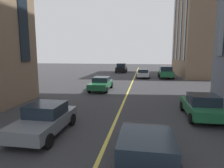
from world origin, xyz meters
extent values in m
cube|color=#D8C64C|center=(20.00, 0.00, 0.00)|extent=(80.00, 0.16, 0.01)
cube|color=#B7BABF|center=(34.23, -1.39, 0.59)|extent=(4.40, 1.80, 0.55)
cube|color=#19232D|center=(34.01, -1.39, 1.12)|extent=(1.85, 1.58, 0.50)
cylinder|color=black|center=(35.68, -0.53, 0.32)|extent=(0.64, 0.22, 0.64)
cylinder|color=black|center=(35.68, -2.25, 0.32)|extent=(0.64, 0.22, 0.64)
cylinder|color=black|center=(32.78, -0.53, 0.32)|extent=(0.64, 0.22, 0.64)
cylinder|color=black|center=(32.78, -2.25, 0.32)|extent=(0.64, 0.22, 0.64)
cube|color=slate|center=(11.06, 3.00, 0.57)|extent=(3.90, 1.75, 0.55)
cube|color=#19232D|center=(11.25, 3.00, 1.12)|extent=(1.64, 1.54, 0.55)
cylinder|color=black|center=(9.77, 2.16, 0.30)|extent=(0.60, 0.21, 0.60)
cylinder|color=black|center=(9.77, 3.84, 0.30)|extent=(0.60, 0.21, 0.60)
cylinder|color=black|center=(12.35, 2.16, 0.30)|extent=(0.60, 0.21, 0.60)
cylinder|color=black|center=(12.35, 3.84, 0.30)|extent=(0.60, 0.21, 0.60)
cube|color=#1E6038|center=(14.82, -4.90, 0.57)|extent=(3.90, 1.75, 0.55)
cube|color=#19232D|center=(14.62, -4.90, 1.12)|extent=(1.64, 1.54, 0.55)
cylinder|color=black|center=(16.10, -4.06, 0.30)|extent=(0.60, 0.21, 0.60)
cylinder|color=black|center=(16.10, -5.74, 0.30)|extent=(0.60, 0.21, 0.60)
cylinder|color=black|center=(13.53, -4.06, 0.30)|extent=(0.60, 0.21, 0.60)
cube|color=#1E6038|center=(34.27, -4.90, 0.78)|extent=(4.70, 1.95, 0.80)
cube|color=#19232D|center=(34.27, -4.90, 1.53)|extent=(2.58, 1.72, 0.70)
cylinder|color=black|center=(35.82, -3.96, 0.38)|extent=(0.76, 0.27, 0.76)
cylinder|color=black|center=(35.82, -5.84, 0.38)|extent=(0.76, 0.27, 0.76)
cylinder|color=black|center=(32.72, -3.96, 0.38)|extent=(0.76, 0.27, 0.76)
cylinder|color=black|center=(32.72, -5.84, 0.38)|extent=(0.76, 0.27, 0.76)
cube|color=black|center=(42.98, 3.11, 0.78)|extent=(4.70, 1.95, 0.80)
cube|color=#19232D|center=(42.98, 3.11, 1.53)|extent=(2.58, 1.72, 0.70)
cylinder|color=black|center=(41.43, 2.18, 0.38)|extent=(0.76, 0.27, 0.76)
cylinder|color=black|center=(41.43, 4.05, 0.38)|extent=(0.76, 0.27, 0.76)
cylinder|color=black|center=(44.53, 2.18, 0.38)|extent=(0.76, 0.27, 0.76)
cylinder|color=black|center=(44.53, 4.05, 0.38)|extent=(0.76, 0.27, 0.76)
cube|color=#1E6038|center=(22.38, 2.85, 0.59)|extent=(4.40, 1.80, 0.55)
cube|color=#19232D|center=(22.60, 2.85, 1.12)|extent=(1.85, 1.58, 0.50)
cylinder|color=black|center=(20.93, 1.99, 0.32)|extent=(0.64, 0.22, 0.64)
cylinder|color=black|center=(20.93, 3.71, 0.32)|extent=(0.64, 0.22, 0.64)
cylinder|color=black|center=(23.83, 1.99, 0.32)|extent=(0.64, 0.22, 0.64)
cylinder|color=black|center=(23.83, 3.71, 0.32)|extent=(0.64, 0.22, 0.64)
cube|color=black|center=(8.64, -1.62, 0.59)|extent=(4.40, 1.80, 0.55)
cube|color=#19232D|center=(8.42, -1.62, 1.12)|extent=(1.85, 1.58, 0.50)
cylinder|color=black|center=(10.09, -0.76, 0.32)|extent=(0.64, 0.22, 0.64)
cylinder|color=black|center=(10.09, -2.49, 0.32)|extent=(0.64, 0.22, 0.64)
cube|color=#846B51|center=(39.59, -13.85, 9.91)|extent=(14.73, 12.69, 19.81)
cube|color=#19232D|center=(34.07, -7.45, 10.30)|extent=(1.10, 0.10, 15.06)
cube|color=#19232D|center=(37.75, -7.45, 10.30)|extent=(1.10, 0.10, 15.06)
cube|color=#19232D|center=(41.44, -7.45, 10.30)|extent=(1.10, 0.10, 15.06)
cube|color=#19232D|center=(45.12, -7.45, 10.30)|extent=(1.10, 0.10, 15.06)
camera|label=1|loc=(3.13, -1.49, 3.67)|focal=30.84mm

